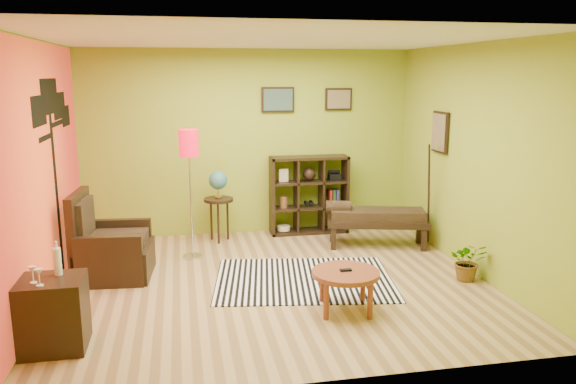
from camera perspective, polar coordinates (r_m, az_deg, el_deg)
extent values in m
plane|color=tan|center=(6.76, -1.48, -9.16)|extent=(5.00, 5.00, 0.00)
cube|color=#8DA42B|center=(8.60, -4.02, 4.99)|extent=(5.00, 0.04, 2.80)
cube|color=#8DA42B|center=(4.23, 3.48, -2.14)|extent=(5.00, 0.04, 2.80)
cube|color=#8DA42B|center=(6.48, -23.94, 1.74)|extent=(0.04, 4.50, 2.80)
cube|color=#8DA42B|center=(7.23, 18.43, 3.11)|extent=(0.04, 4.50, 2.80)
cube|color=white|center=(6.32, -1.62, 15.27)|extent=(5.00, 4.50, 0.04)
cube|color=#EE5021|center=(6.47, -23.76, 1.75)|extent=(0.01, 4.45, 2.75)
cube|color=black|center=(7.06, -22.42, -0.27)|extent=(0.01, 0.14, 2.10)
cube|color=black|center=(6.45, -23.98, 7.53)|extent=(0.01, 0.65, 0.32)
cube|color=black|center=(6.98, -23.08, 8.93)|extent=(0.01, 0.85, 0.40)
cube|color=black|center=(7.47, -22.22, 8.13)|extent=(0.01, 0.70, 0.32)
cube|color=black|center=(7.82, -21.65, 7.20)|extent=(0.01, 0.50, 0.26)
cube|color=black|center=(8.58, -1.04, 9.36)|extent=(0.50, 0.03, 0.38)
cube|color=#456559|center=(8.56, -1.01, 9.35)|extent=(0.44, 0.01, 0.32)
cube|color=black|center=(8.80, 5.15, 9.38)|extent=(0.42, 0.03, 0.34)
cube|color=#887852|center=(8.77, 5.20, 9.37)|extent=(0.36, 0.01, 0.28)
cube|color=black|center=(7.98, 15.21, 5.88)|extent=(0.03, 0.44, 0.56)
cube|color=#887852|center=(7.97, 15.04, 5.88)|extent=(0.01, 0.38, 0.50)
cylinder|color=black|center=(8.06, 14.11, -0.28)|extent=(0.23, 0.34, 1.46)
cone|color=silver|center=(7.80, 14.84, 4.82)|extent=(0.08, 0.09, 0.16)
cube|color=white|center=(6.83, 1.63, -8.86)|extent=(2.31, 1.84, 0.01)
cylinder|color=brown|center=(5.89, 5.88, -8.21)|extent=(0.70, 0.70, 0.05)
cylinder|color=brown|center=(6.20, 7.62, -9.34)|extent=(0.06, 0.06, 0.38)
cylinder|color=brown|center=(6.15, 3.49, -9.45)|extent=(0.06, 0.06, 0.38)
cylinder|color=brown|center=(5.80, 8.34, -10.90)|extent=(0.06, 0.06, 0.38)
cylinder|color=brown|center=(5.74, 3.91, -11.05)|extent=(0.06, 0.06, 0.38)
cube|color=black|center=(5.88, 5.89, -7.89)|extent=(0.12, 0.05, 0.02)
cube|color=black|center=(7.21, -17.07, -6.71)|extent=(0.91, 0.89, 0.38)
cube|color=black|center=(7.20, -20.40, -4.15)|extent=(0.16, 0.83, 1.06)
cube|color=black|center=(6.81, -17.74, -6.83)|extent=(0.77, 0.16, 0.62)
cube|color=black|center=(7.55, -16.59, -4.93)|extent=(0.77, 0.16, 0.62)
cube|color=#EFBB6C|center=(7.13, -16.97, -4.72)|extent=(0.72, 0.71, 0.13)
cube|color=#EFBB6C|center=(7.14, -19.91, -2.66)|extent=(0.14, 0.62, 0.48)
cube|color=black|center=(5.54, -22.72, -11.34)|extent=(0.55, 0.50, 0.66)
cylinder|color=white|center=(5.46, -22.37, -6.55)|extent=(0.07, 0.07, 0.25)
cylinder|color=white|center=(5.42, -22.50, -5.00)|extent=(0.02, 0.02, 0.07)
cylinder|color=white|center=(5.37, -24.43, -8.39)|extent=(0.06, 0.06, 0.01)
cylinder|color=white|center=(5.36, -24.48, -7.89)|extent=(0.01, 0.01, 0.09)
cone|color=white|center=(5.34, -24.55, -7.18)|extent=(0.07, 0.07, 0.06)
cylinder|color=white|center=(5.28, -23.89, -8.68)|extent=(0.06, 0.06, 0.01)
cylinder|color=white|center=(5.27, -23.93, -8.17)|extent=(0.01, 0.01, 0.09)
cone|color=white|center=(5.25, -24.00, -7.45)|extent=(0.07, 0.07, 0.06)
cylinder|color=silver|center=(7.73, -9.65, -6.46)|extent=(0.26, 0.26, 0.03)
cylinder|color=silver|center=(7.53, -9.85, -0.76)|extent=(0.02, 0.02, 1.60)
cylinder|color=red|center=(7.40, -10.06, 4.92)|extent=(0.25, 0.25, 0.35)
cylinder|color=black|center=(8.28, -7.07, -0.79)|extent=(0.43, 0.43, 0.04)
cylinder|color=black|center=(8.41, -6.15, -2.83)|extent=(0.03, 0.03, 0.60)
cylinder|color=black|center=(8.43, -7.80, -2.83)|extent=(0.03, 0.03, 0.60)
cylinder|color=black|center=(8.22, -7.09, -3.20)|extent=(0.03, 0.03, 0.60)
cylinder|color=gold|center=(8.27, -7.08, -0.49)|extent=(0.11, 0.11, 0.02)
cylinder|color=gold|center=(8.25, -7.09, -0.06)|extent=(0.02, 0.02, 0.11)
sphere|color=#2658A5|center=(8.22, -7.12, 1.19)|extent=(0.27, 0.27, 0.27)
cube|color=black|center=(8.56, -1.64, -0.45)|extent=(0.04, 0.35, 1.20)
cube|color=black|center=(8.82, 5.82, -0.14)|extent=(0.04, 0.35, 1.20)
cube|color=black|center=(8.81, 2.12, -3.98)|extent=(1.20, 0.35, 0.04)
cube|color=black|center=(8.57, 2.17, 3.50)|extent=(1.20, 0.35, 0.04)
cube|color=black|center=(8.63, 0.85, -0.34)|extent=(0.03, 0.33, 1.12)
cube|color=black|center=(8.72, 3.43, -0.24)|extent=(0.03, 0.33, 1.12)
cube|color=black|center=(8.72, 2.13, -1.58)|extent=(1.12, 0.33, 0.03)
cube|color=black|center=(8.63, 2.16, 1.01)|extent=(1.12, 0.33, 0.03)
cylinder|color=beige|center=(8.71, -0.45, -3.68)|extent=(0.20, 0.20, 0.07)
sphere|color=black|center=(8.61, 2.16, 1.86)|extent=(0.20, 0.20, 0.20)
cube|color=black|center=(8.72, 4.72, 1.55)|extent=(0.18, 0.15, 0.10)
cylinder|color=black|center=(8.69, 1.88, -1.14)|extent=(0.06, 0.12, 0.06)
cylinder|color=black|center=(8.71, 2.39, -1.12)|extent=(0.06, 0.12, 0.06)
ellipsoid|color=#384C26|center=(8.89, 4.64, -3.34)|extent=(0.18, 0.18, 0.09)
cylinder|color=brown|center=(8.61, -0.45, -1.05)|extent=(0.12, 0.12, 0.18)
cube|color=beige|center=(8.53, -0.46, 1.70)|extent=(0.14, 0.03, 0.20)
cube|color=maroon|center=(8.76, 4.24, -0.59)|extent=(0.04, 0.18, 0.26)
cube|color=#1E4C1E|center=(8.78, 4.59, -0.57)|extent=(0.04, 0.18, 0.26)
cube|color=navy|center=(8.79, 4.94, -0.56)|extent=(0.04, 0.18, 0.26)
cube|color=black|center=(8.13, 9.07, -3.04)|extent=(1.50, 0.84, 0.08)
cube|color=#EFBB6C|center=(8.10, 9.10, -2.27)|extent=(1.39, 0.75, 0.14)
cylinder|color=#EFBB6C|center=(8.03, 5.15, -1.54)|extent=(0.39, 0.26, 0.18)
cube|color=black|center=(8.46, 13.14, -3.99)|extent=(0.09, 0.09, 0.31)
cube|color=black|center=(8.33, 4.56, -3.96)|extent=(0.09, 0.09, 0.31)
cube|color=black|center=(8.08, 13.63, -4.78)|extent=(0.09, 0.09, 0.31)
cube|color=black|center=(7.94, 4.64, -4.76)|extent=(0.09, 0.09, 0.31)
imported|color=#26661E|center=(7.10, 17.81, -7.09)|extent=(0.57, 0.60, 0.37)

